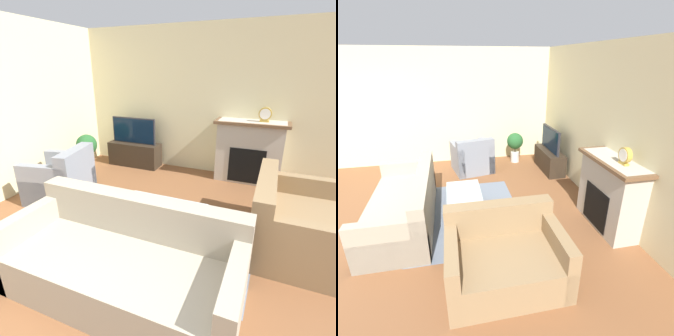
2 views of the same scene
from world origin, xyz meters
The scene contains 13 objects.
ground_plane centered at (0.00, 0.00, 0.00)m, with size 20.00×20.00×0.00m, color brown.
wall_back centered at (0.00, 4.26, 1.35)m, with size 7.98×0.06×2.70m.
wall_left centered at (-2.52, 2.12, 1.35)m, with size 0.06×7.23×2.70m.
area_rug centered at (0.16, 1.91, 0.00)m, with size 2.24×1.76×0.00m.
fireplace centered at (0.92, 4.03, 0.58)m, with size 1.23×0.47×1.10m.
tv_stand centered at (-1.38, 3.96, 0.24)m, with size 1.09×0.38×0.49m.
tv centered at (-1.38, 3.96, 0.75)m, with size 0.95×0.05×0.53m.
couch_sectional centered at (0.19, 0.96, 0.29)m, with size 2.15×0.93×0.82m.
couch_loveseat centered at (1.65, 2.26, 0.29)m, with size 1.00×1.33×0.82m.
armchair_by_window centered at (-1.69, 2.20, 0.30)m, with size 0.98×0.98×0.82m.
coffee_table centered at (0.16, 1.89, 0.35)m, with size 1.04×0.56×0.38m.
potted_plant centered at (-2.07, 3.30, 0.48)m, with size 0.40×0.40×0.75m.
mantel_clock centered at (1.11, 4.03, 1.23)m, with size 0.21×0.07×0.24m.
Camera 2 is at (4.02, 1.77, 2.43)m, focal length 28.00 mm.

